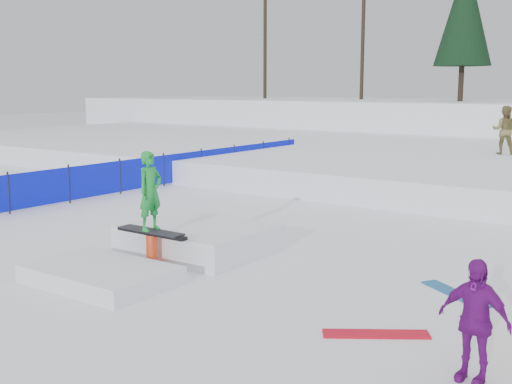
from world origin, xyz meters
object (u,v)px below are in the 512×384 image
Objects in this scene: safety_fence at (164,170)px; jib_rail_feature at (174,244)px; walker_olive at (504,130)px; spectator_purple at (474,320)px.

safety_fence is 9.18m from jib_rail_feature.
walker_olive is 17.87m from spectator_purple.
walker_olive reaches higher than jib_rail_feature.
walker_olive is at bearing 83.04° from jib_rail_feature.
walker_olive is (8.36, 9.02, 1.13)m from safety_fence.
spectator_purple is 6.40m from jib_rail_feature.
jib_rail_feature is (6.46, -6.52, -0.25)m from safety_fence.
safety_fence is 11.39× the size of spectator_purple.
safety_fence is 9.10× the size of walker_olive.
walker_olive is 1.25× the size of spectator_purple.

